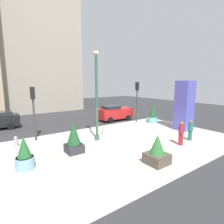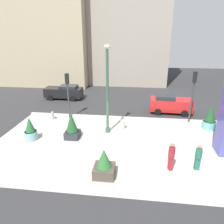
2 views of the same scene
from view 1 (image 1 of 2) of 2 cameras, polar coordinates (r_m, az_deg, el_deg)
name	(u,v)px [view 1 (image 1 of 2)]	position (r m, az deg, el deg)	size (l,w,h in m)	color
ground_plane	(86,128)	(18.00, -8.23, -5.00)	(60.00, 60.00, 0.00)	#2D2D30
plaza_pavement	(125,145)	(13.17, 4.05, -10.40)	(18.00, 10.00, 0.02)	#ADA89E
curb_strip	(90,129)	(17.22, -6.89, -5.36)	(18.00, 0.24, 0.16)	#B7B2A8
lamp_post	(97,98)	(13.55, -4.94, 4.38)	(0.44, 0.44, 6.72)	#335642
art_pillar_blue	(184,106)	(18.00, 22.07, 1.90)	(1.34, 1.34, 4.62)	#4C4CAD
potted_plant_near_left	(153,114)	(20.41, 12.88, -0.69)	(1.07, 1.07, 2.13)	#6BB2B2
potted_plant_near_right	(25,155)	(10.51, -26.16, -12.29)	(0.94, 0.94, 1.76)	#7AA8B7
potted_plant_mid_plaza	(157,152)	(10.37, 14.20, -12.21)	(1.16, 1.16, 1.67)	#4C4238
potted_plant_curbside	(74,138)	(11.75, -12.09, -8.27)	(1.04, 1.04, 2.02)	#2D2D33
fire_hydrant	(16,141)	(14.38, -28.34, -8.28)	(0.36, 0.26, 0.75)	#99999E
concrete_bollard	(104,131)	(15.29, -2.48, -6.07)	(0.36, 0.36, 0.75)	#B2ADA3
traffic_light_far_side	(33,105)	(14.64, -23.84, 2.12)	(0.28, 0.42, 4.14)	#333833
traffic_light_corner	(137,95)	(20.04, 7.98, 5.29)	(0.28, 0.42, 4.49)	#333833
car_far_lane	(115,113)	(21.08, 0.94, -0.25)	(4.06, 2.09, 1.77)	red
pedestrian_by_curb	(181,132)	(13.71, 21.22, -6.02)	(0.46, 0.46, 1.73)	maroon
pedestrian_on_sidewalk	(190,129)	(15.11, 23.76, -5.13)	(0.40, 0.40, 1.58)	#236656
highrise_across_street	(34,44)	(34.65, -23.74, 19.16)	(11.33, 13.13, 21.47)	#9E9384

